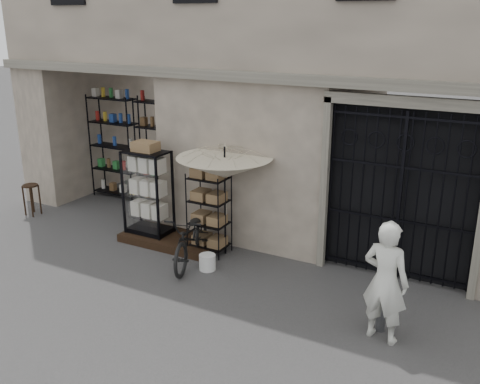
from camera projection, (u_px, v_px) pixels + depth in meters
The scene contains 14 objects.
ground at pixel (242, 309), 8.10m from camera, with size 80.00×80.00×0.00m, color black.
main_building at pixel (343, 2), 10.04m from camera, with size 14.00×4.00×9.00m, color tan.
shop_recess at pixel (125, 144), 12.01m from camera, with size 3.00×1.70×3.00m, color black.
shop_shelving at pixel (138, 150), 12.53m from camera, with size 2.70×0.50×2.50m, color black.
iron_gate at pixel (402, 192), 8.74m from camera, with size 2.50×0.21×3.00m.
step_platform at pixel (172, 240), 10.45m from camera, with size 2.00×0.90×0.15m, color black.
display_cabinet at pixel (148, 197), 10.41m from camera, with size 0.90×0.64×1.79m.
wire_rack at pixel (209, 214), 9.87m from camera, with size 0.82×0.72×1.55m.
market_umbrella at pixel (225, 162), 9.48m from camera, with size 1.83×1.85×2.46m.
white_bucket at pixel (207, 262), 9.34m from camera, with size 0.29×0.29×0.28m, color silver.
bicycle at pixel (193, 262), 9.68m from camera, with size 0.64×0.97×1.84m, color black.
wooden_stool at pixel (32, 199), 11.90m from camera, with size 0.43×0.43×0.70m.
steel_bollard at pixel (382, 307), 7.45m from camera, with size 0.13×0.13×0.73m, color #5C5D61.
shopkeeper at pixel (380, 338), 7.38m from camera, with size 0.63×1.73×0.41m, color silver.
Camera 1 is at (3.37, -6.30, 4.21)m, focal length 40.00 mm.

